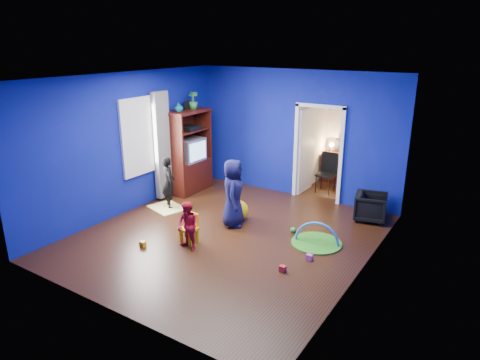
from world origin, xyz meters
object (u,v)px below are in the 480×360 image
Objects in this scene: armchair at (371,207)px; kid_chair at (189,230)px; study_desk at (340,168)px; folding_chair at (326,174)px; child_navy at (233,193)px; play_mat at (316,243)px; hopper_ball at (238,211)px; crt_tv at (190,150)px; tv_armoire at (189,151)px; child_black at (169,182)px; vase at (179,107)px; toddler_red at (188,226)px.

kid_chair is (-2.44, -2.79, -0.03)m from armchair.
folding_chair is (0.00, -0.96, 0.09)m from study_desk.
armchair is at bearing -81.07° from child_navy.
kid_chair is at bearing -101.93° from study_desk.
play_mat is 0.99× the size of folding_chair.
folding_chair is at bearing 71.96° from hopper_ball.
armchair reaches higher than hopper_ball.
crt_tv is 2.95m from kid_chair.
kid_chair is at bearing -51.31° from tv_armoire.
child_black is 1.30× the size of study_desk.
vase is 1.09m from crt_tv.
crt_tv is (-0.29, 1.12, 0.45)m from child_black.
vase is 4.33m from play_mat.
hopper_ball is 0.47× the size of play_mat.
study_desk reaches higher than kid_chair.
vase is (-4.24, -0.85, 1.78)m from armchair.
child_black is 2.68× the size of hopper_ball.
toddler_red is at bearing 147.00° from child_navy.
child_navy is 3.16× the size of hopper_ball.
study_desk reaches higher than hopper_ball.
vase is 2.78m from hopper_ball.
child_black is at bearing 151.01° from kid_chair.
play_mat is (1.95, 1.21, -0.24)m from kid_chair.
play_mat is (1.80, 1.41, -0.42)m from toddler_red.
child_navy is at bearing -23.04° from vase.
armchair is at bearing -55.47° from study_desk.
toddler_red is 2.04× the size of hopper_ball.
crt_tv is (-1.99, 1.17, 0.35)m from child_navy.
folding_chair is (0.79, 2.82, -0.21)m from child_navy.
hopper_ball is 0.49× the size of study_desk.
child_navy reaches higher than study_desk.
play_mat is at bearing -3.68° from hopper_ball.
toddler_red is at bearing -51.46° from tv_armoire.
kid_chair is at bearing 126.35° from armchair.
vase is 3.21m from kid_chair.
hopper_ball is 0.46× the size of folding_chair.
armchair is 1.80m from folding_chair.
crt_tv is at bearing 136.58° from kid_chair.
armchair is 2.96× the size of vase.
study_desk is (1.03, 4.85, 0.12)m from kid_chair.
play_mat is (1.71, 0.14, -0.66)m from child_navy.
folding_chair is (2.82, 1.95, -1.61)m from vase.
folding_chair is at bearing 34.69° from vase.
armchair is 0.54× the size of child_black.
child_navy is at bearing 85.98° from kid_chair.
toddler_red is at bearing -99.83° from study_desk.
tv_armoire is at bearing 155.24° from hopper_ball.
hopper_ball is at bearing 110.59° from armchair.
armchair is 0.32× the size of tv_armoire.
study_desk is (2.82, 2.91, -1.69)m from vase.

